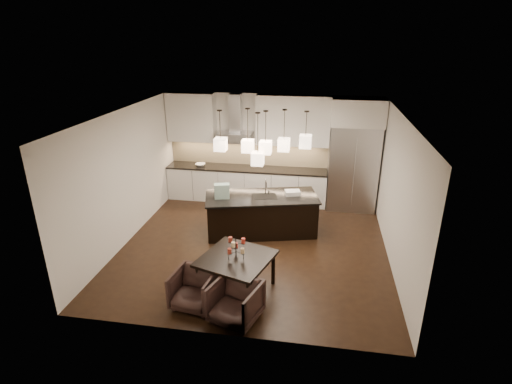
% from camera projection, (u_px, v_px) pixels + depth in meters
% --- Properties ---
extents(floor, '(5.50, 5.50, 0.02)m').
position_uv_depth(floor, '(254.00, 246.00, 8.52)').
color(floor, black).
rests_on(floor, ground).
extents(ceiling, '(5.50, 5.50, 0.02)m').
position_uv_depth(ceiling, '(254.00, 114.00, 7.47)').
color(ceiling, white).
rests_on(ceiling, wall_back).
extents(wall_back, '(5.50, 0.02, 2.80)m').
position_uv_depth(wall_back, '(272.00, 148.00, 10.53)').
color(wall_back, silver).
rests_on(wall_back, ground).
extents(wall_front, '(5.50, 0.02, 2.80)m').
position_uv_depth(wall_front, '(221.00, 254.00, 5.47)').
color(wall_front, silver).
rests_on(wall_front, ground).
extents(wall_left, '(0.02, 5.50, 2.80)m').
position_uv_depth(wall_left, '(126.00, 177.00, 8.41)').
color(wall_left, silver).
rests_on(wall_left, ground).
extents(wall_right, '(0.02, 5.50, 2.80)m').
position_uv_depth(wall_right, '(397.00, 192.00, 7.58)').
color(wall_right, silver).
rests_on(wall_right, ground).
extents(refrigerator, '(1.20, 0.72, 2.15)m').
position_uv_depth(refrigerator, '(353.00, 168.00, 9.98)').
color(refrigerator, '#B7B7BA').
rests_on(refrigerator, floor).
extents(fridge_panel, '(1.26, 0.72, 0.65)m').
position_uv_depth(fridge_panel, '(358.00, 112.00, 9.46)').
color(fridge_panel, silver).
rests_on(fridge_panel, refrigerator).
extents(lower_cabinets, '(4.21, 0.62, 0.88)m').
position_uv_depth(lower_cabinets, '(246.00, 185.00, 10.67)').
color(lower_cabinets, silver).
rests_on(lower_cabinets, floor).
extents(countertop, '(4.21, 0.66, 0.04)m').
position_uv_depth(countertop, '(246.00, 168.00, 10.50)').
color(countertop, black).
rests_on(countertop, lower_cabinets).
extents(backsplash, '(4.21, 0.02, 0.63)m').
position_uv_depth(backsplash, '(248.00, 153.00, 10.65)').
color(backsplash, beige).
rests_on(backsplash, countertop).
extents(upper_cab_left, '(1.25, 0.35, 1.25)m').
position_uv_depth(upper_cab_left, '(191.00, 117.00, 10.38)').
color(upper_cab_left, silver).
rests_on(upper_cab_left, wall_back).
extents(upper_cab_right, '(1.85, 0.35, 1.25)m').
position_uv_depth(upper_cab_right, '(293.00, 121.00, 9.98)').
color(upper_cab_right, silver).
rests_on(upper_cab_right, wall_back).
extents(hood_canopy, '(0.90, 0.52, 0.24)m').
position_uv_depth(hood_canopy, '(235.00, 137.00, 10.29)').
color(hood_canopy, '#B7B7BA').
rests_on(hood_canopy, wall_back).
extents(hood_chimney, '(0.30, 0.28, 0.96)m').
position_uv_depth(hood_chimney, '(235.00, 113.00, 10.17)').
color(hood_chimney, '#B7B7BA').
rests_on(hood_chimney, hood_canopy).
extents(fruit_bowl, '(0.28, 0.28, 0.06)m').
position_uv_depth(fruit_bowl, '(200.00, 165.00, 10.62)').
color(fruit_bowl, silver).
rests_on(fruit_bowl, countertop).
extents(island_body, '(2.54, 1.51, 0.84)m').
position_uv_depth(island_body, '(261.00, 215.00, 8.95)').
color(island_body, black).
rests_on(island_body, floor).
extents(island_top, '(2.63, 1.60, 0.04)m').
position_uv_depth(island_top, '(262.00, 197.00, 8.79)').
color(island_top, black).
rests_on(island_top, island_body).
extents(faucet, '(0.15, 0.24, 0.36)m').
position_uv_depth(faucet, '(265.00, 187.00, 8.81)').
color(faucet, silver).
rests_on(faucet, island_top).
extents(tote_bag, '(0.36, 0.25, 0.32)m').
position_uv_depth(tote_bag, '(222.00, 191.00, 8.63)').
color(tote_bag, '#28654A').
rests_on(tote_bag, island_top).
extents(food_container, '(0.37, 0.30, 0.10)m').
position_uv_depth(food_container, '(293.00, 193.00, 8.85)').
color(food_container, silver).
rests_on(food_container, island_top).
extents(dining_table, '(1.41, 1.41, 0.67)m').
position_uv_depth(dining_table, '(237.00, 274.00, 6.91)').
color(dining_table, black).
rests_on(dining_table, floor).
extents(candelabra, '(0.41, 0.41, 0.39)m').
position_uv_depth(candelabra, '(236.00, 247.00, 6.71)').
color(candelabra, black).
rests_on(candelabra, dining_table).
extents(candle_a, '(0.09, 0.09, 0.09)m').
position_uv_depth(candle_a, '(242.00, 251.00, 6.67)').
color(candle_a, beige).
rests_on(candle_a, candelabra).
extents(candle_b, '(0.09, 0.09, 0.09)m').
position_uv_depth(candle_b, '(236.00, 245.00, 6.84)').
color(candle_b, red).
rests_on(candle_b, candelabra).
extents(candle_c, '(0.09, 0.09, 0.09)m').
position_uv_depth(candle_c, '(230.00, 251.00, 6.66)').
color(candle_c, '#9F3222').
rests_on(candle_c, candelabra).
extents(candle_d, '(0.09, 0.09, 0.09)m').
position_uv_depth(candle_d, '(243.00, 241.00, 6.70)').
color(candle_d, red).
rests_on(candle_d, candelabra).
extents(candle_e, '(0.09, 0.09, 0.09)m').
position_uv_depth(candle_e, '(230.00, 239.00, 6.74)').
color(candle_e, '#9F3222').
rests_on(candle_e, candelabra).
extents(candle_f, '(0.09, 0.09, 0.09)m').
position_uv_depth(candle_f, '(233.00, 245.00, 6.57)').
color(candle_f, beige).
rests_on(candle_f, candelabra).
extents(armchair_left, '(0.77, 0.78, 0.63)m').
position_uv_depth(armchair_left, '(194.00, 289.00, 6.54)').
color(armchair_left, black).
rests_on(armchair_left, floor).
extents(armchair_right, '(0.90, 0.91, 0.66)m').
position_uv_depth(armchair_right, '(235.00, 302.00, 6.20)').
color(armchair_right, black).
rests_on(armchair_right, floor).
extents(pendant_a, '(0.24, 0.24, 0.26)m').
position_uv_depth(pendant_a, '(221.00, 144.00, 8.16)').
color(pendant_a, beige).
rests_on(pendant_a, ceiling).
extents(pendant_b, '(0.24, 0.24, 0.26)m').
position_uv_depth(pendant_b, '(248.00, 146.00, 8.39)').
color(pendant_b, beige).
rests_on(pendant_b, ceiling).
extents(pendant_c, '(0.24, 0.24, 0.26)m').
position_uv_depth(pendant_c, '(265.00, 147.00, 8.11)').
color(pendant_c, beige).
rests_on(pendant_c, ceiling).
extents(pendant_d, '(0.24, 0.24, 0.26)m').
position_uv_depth(pendant_d, '(284.00, 145.00, 8.24)').
color(pendant_d, beige).
rests_on(pendant_d, ceiling).
extents(pendant_e, '(0.24, 0.24, 0.26)m').
position_uv_depth(pendant_e, '(305.00, 142.00, 8.03)').
color(pendant_e, beige).
rests_on(pendant_e, ceiling).
extents(pendant_f, '(0.24, 0.24, 0.26)m').
position_uv_depth(pendant_f, '(258.00, 159.00, 8.01)').
color(pendant_f, beige).
rests_on(pendant_f, ceiling).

